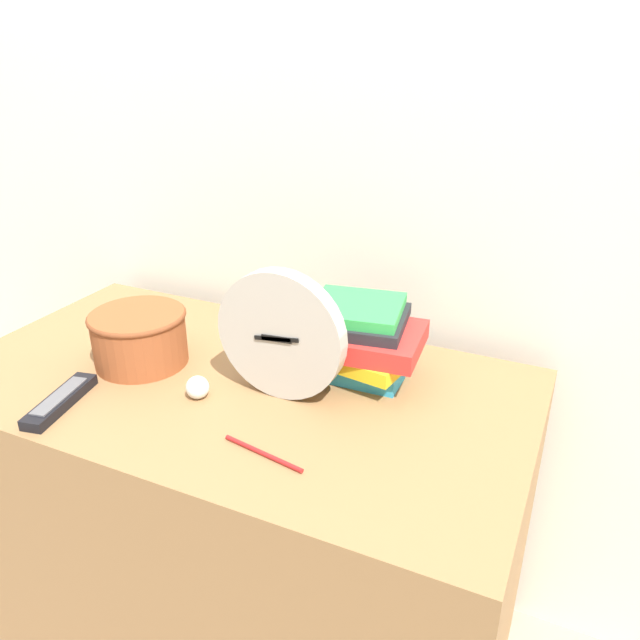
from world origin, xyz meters
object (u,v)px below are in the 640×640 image
object	(u,v)px
basket	(139,336)
tv_remote	(60,401)
book_stack	(355,340)
crumpled_paper_ball	(197,387)
desk_clock	(281,335)
pen	(263,453)

from	to	relation	value
basket	tv_remote	xyz separation A→B (m)	(-0.03, -0.20, -0.05)
book_stack	crumpled_paper_ball	size ratio (longest dim) A/B	6.18
basket	crumpled_paper_ball	distance (m)	0.20
basket	tv_remote	distance (m)	0.21
basket	desk_clock	bearing A→B (deg)	1.57
tv_remote	pen	bearing A→B (deg)	3.70
desk_clock	tv_remote	world-z (taller)	desk_clock
basket	tv_remote	bearing A→B (deg)	-97.64
crumpled_paper_ball	pen	size ratio (longest dim) A/B	0.28
crumpled_paper_ball	basket	bearing A→B (deg)	160.17
desk_clock	crumpled_paper_ball	bearing A→B (deg)	-151.25
book_stack	tv_remote	distance (m)	0.57
basket	pen	world-z (taller)	basket
desk_clock	basket	bearing A→B (deg)	-178.43
basket	pen	xyz separation A→B (m)	(0.39, -0.17, -0.06)
tv_remote	crumpled_paper_ball	size ratio (longest dim) A/B	4.18
desk_clock	book_stack	xyz separation A→B (m)	(0.09, 0.14, -0.05)
basket	book_stack	bearing A→B (deg)	18.97
desk_clock	tv_remote	size ratio (longest dim) A/B	1.37
book_stack	pen	distance (m)	0.33
book_stack	desk_clock	bearing A→B (deg)	-124.49
book_stack	pen	bearing A→B (deg)	-95.80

